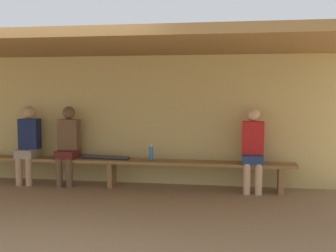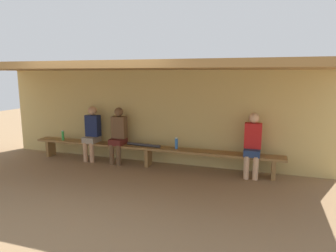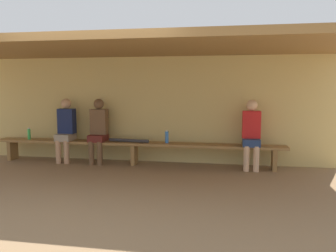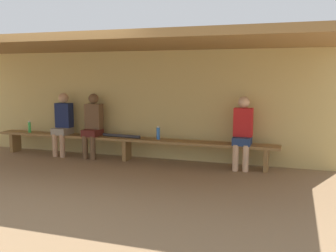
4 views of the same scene
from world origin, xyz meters
name	(u,v)px [view 1 (image 1 of 4)]	position (x,y,z in m)	size (l,w,h in m)	color
ground_plane	(78,213)	(0.00, 0.00, 0.00)	(24.00, 24.00, 0.00)	#8C6D4C
back_wall	(119,119)	(0.00, 2.00, 1.10)	(8.00, 0.20, 2.20)	tan
dugout_roof	(93,45)	(0.00, 0.70, 2.26)	(8.00, 2.80, 0.12)	olive
bench	(112,164)	(0.00, 1.55, 0.39)	(6.00, 0.36, 0.46)	olive
player_near_post	(28,142)	(-1.49, 1.55, 0.73)	(0.34, 0.42, 1.34)	gray
player_rightmost	(253,146)	(2.31, 1.55, 0.73)	(0.34, 0.42, 1.34)	navy
player_in_blue	(68,142)	(-0.76, 1.55, 0.73)	(0.34, 0.42, 1.34)	#591E19
water_bottle_green	(151,153)	(0.67, 1.58, 0.58)	(0.07, 0.07, 0.26)	blue
baseball_bat	(105,157)	(-0.12, 1.55, 0.49)	(0.07, 0.07, 0.85)	#333338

